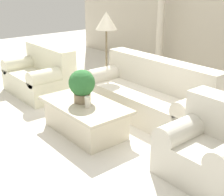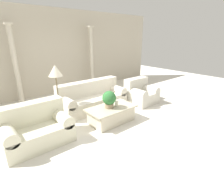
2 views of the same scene
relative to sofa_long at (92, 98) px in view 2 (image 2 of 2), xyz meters
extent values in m
plane|color=silver|center=(-0.05, -0.74, -0.34)|extent=(16.00, 16.00, 0.00)
cube|color=beige|center=(-0.05, 2.34, 1.26)|extent=(10.00, 0.06, 3.20)
cube|color=beige|center=(0.00, -0.07, -0.14)|extent=(2.15, 0.84, 0.41)
cube|color=beige|center=(0.00, 0.20, 0.29)|extent=(2.15, 0.30, 0.46)
cylinder|color=beige|center=(-0.94, -0.07, 0.13)|extent=(0.28, 0.84, 0.28)
cylinder|color=beige|center=(0.94, -0.07, 0.13)|extent=(0.28, 0.84, 0.28)
cube|color=beige|center=(-2.00, -0.90, -0.14)|extent=(1.36, 0.84, 0.41)
cube|color=beige|center=(-2.00, -0.62, 0.29)|extent=(1.36, 0.30, 0.46)
cylinder|color=beige|center=(-2.55, -0.90, 0.13)|extent=(0.28, 0.84, 0.28)
cylinder|color=beige|center=(-1.46, -0.90, 0.13)|extent=(0.28, 0.84, 0.28)
cube|color=beige|center=(-0.15, -1.13, -0.15)|extent=(1.15, 0.64, 0.39)
cube|color=#BCB398|center=(-0.15, -1.13, 0.07)|extent=(1.30, 0.72, 0.04)
cylinder|color=#937F60|center=(-0.22, -1.12, 0.15)|extent=(0.23, 0.23, 0.12)
sphere|color=#2D6B33|center=(-0.22, -1.12, 0.36)|extent=(0.36, 0.36, 0.36)
cylinder|color=silver|center=(-0.01, -1.18, 0.16)|extent=(0.08, 0.08, 0.15)
cylinder|color=brown|center=(-1.11, 0.02, -0.33)|extent=(0.23, 0.23, 0.03)
cylinder|color=brown|center=(-1.11, 0.02, 0.28)|extent=(0.04, 0.04, 1.18)
cone|color=beige|center=(-1.11, 0.02, 1.01)|extent=(0.37, 0.37, 0.30)
cylinder|color=beige|center=(-1.63, 1.97, 0.92)|extent=(0.16, 0.16, 2.53)
cube|color=beige|center=(-1.63, 1.97, 2.22)|extent=(0.23, 0.23, 0.06)
cylinder|color=beige|center=(1.32, 1.97, 0.92)|extent=(0.16, 0.16, 2.53)
cube|color=beige|center=(1.32, 1.97, 2.22)|extent=(0.23, 0.23, 0.06)
cube|color=beige|center=(1.57, -0.70, -0.14)|extent=(0.92, 0.86, 0.40)
cube|color=beige|center=(1.57, -0.42, 0.27)|extent=(0.92, 0.30, 0.44)
cylinder|color=beige|center=(1.25, -0.70, 0.10)|extent=(0.28, 0.86, 0.28)
cylinder|color=beige|center=(1.89, -0.70, 0.10)|extent=(0.28, 0.86, 0.28)
camera|label=1|loc=(3.14, -3.35, 1.67)|focal=50.00mm
camera|label=2|loc=(-2.89, -4.41, 1.87)|focal=28.00mm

